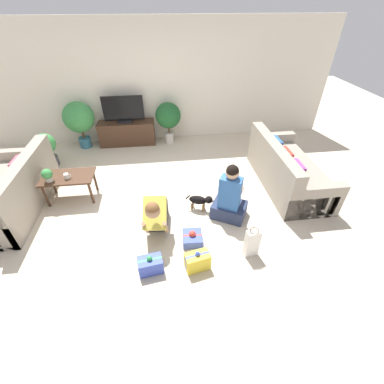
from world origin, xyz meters
The scene contains 19 objects.
ground_plane centered at (0.00, 0.00, 0.00)m, with size 16.00×16.00×0.00m, color beige.
wall_back centered at (0.00, 2.63, 1.30)m, with size 8.40×0.06×2.60m.
sofa_left centered at (-2.38, 0.18, 0.30)m, with size 0.92×2.02×0.85m.
sofa_right centered at (2.38, 0.27, 0.30)m, with size 0.92×2.02×0.85m.
coffee_table centered at (-1.50, 0.32, 0.40)m, with size 0.86×0.51×0.46m.
tv_console centered at (-0.69, 2.36, 0.27)m, with size 1.29×0.40×0.55m.
tv centered at (-0.69, 2.36, 0.81)m, with size 0.91×0.20×0.60m.
potted_plant_back_left centered at (-1.68, 2.31, 0.70)m, with size 0.67×0.67×1.07m.
potted_plant_corner_left centered at (-2.24, 1.54, 0.42)m, with size 0.41×0.41×0.70m.
potted_plant_back_right centered at (0.31, 2.31, 0.65)m, with size 0.59×0.59×0.97m.
person_kneeling centered at (-0.03, -0.69, 0.34)m, with size 0.39×0.79×0.78m.
person_sitting centered at (1.11, -0.51, 0.37)m, with size 0.65×0.62×1.00m.
dog centered at (0.69, -0.28, 0.20)m, with size 0.45×0.24×0.30m.
gift_box_a centered at (-0.13, -1.40, 0.11)m, with size 0.34×0.24×0.28m.
gift_box_b centered at (0.47, -0.97, 0.07)m, with size 0.30×0.31×0.21m.
gift_box_c centered at (0.48, -1.43, 0.13)m, with size 0.35×0.24×0.31m.
gift_bag_a centered at (1.24, -1.30, 0.22)m, with size 0.21×0.14×0.46m.
mug centered at (-1.48, 0.25, 0.51)m, with size 0.12×0.08×0.09m.
tabletop_plant centered at (-1.75, 0.20, 0.59)m, with size 0.17×0.17×0.22m.
Camera 1 is at (0.15, -3.51, 2.89)m, focal length 24.00 mm.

